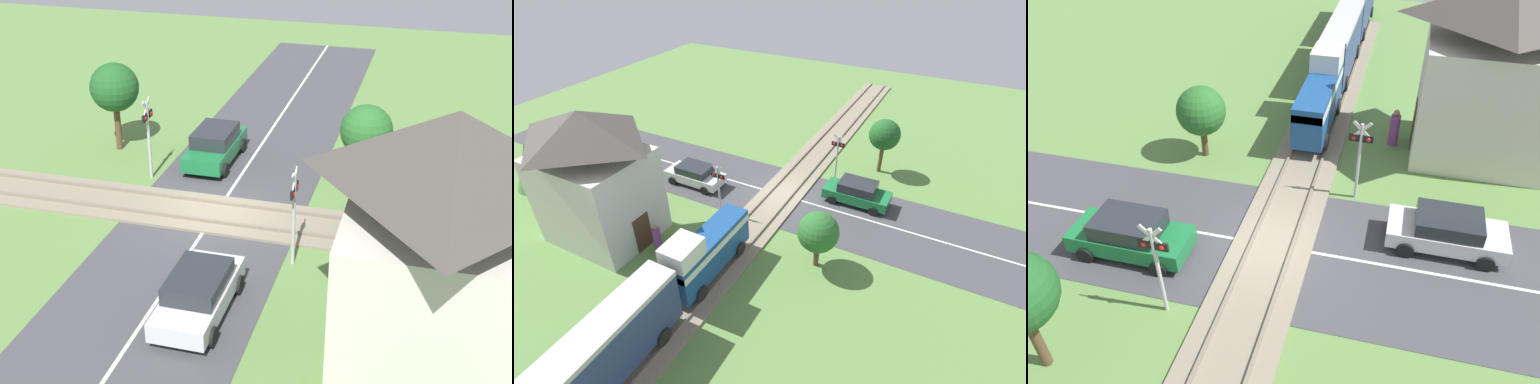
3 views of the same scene
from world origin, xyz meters
The scene contains 11 objects.
ground_plane centered at (0.00, 0.00, 0.00)m, with size 60.00×60.00×0.00m, color #5B8442.
road_surface centered at (0.00, 0.00, 0.01)m, with size 48.00×6.40×0.02m.
track_bed centered at (0.00, 0.00, 0.07)m, with size 2.80×48.00×0.24m.
train centered at (0.00, 15.72, 1.89)m, with size 1.58×20.44×3.18m.
car_near_crossing centered at (-4.59, -1.44, 0.80)m, with size 4.09×1.86×1.53m.
car_far_side centered at (5.81, 1.44, 0.75)m, with size 4.02×1.86×1.41m.
crossing_signal_west_approach centered at (-2.41, -3.50, 2.17)m, with size 0.90×0.18×3.41m.
crossing_signal_east_approach centered at (2.41, 3.50, 2.17)m, with size 0.90×0.18×3.41m.
station_building centered at (7.06, 8.02, 3.64)m, with size 5.84×4.83×7.47m.
pedestrian_by_station centered at (3.54, 7.85, 0.80)m, with size 0.43×0.43×1.74m.
tree_roadside_hedge centered at (-4.43, 4.93, 2.16)m, with size 2.10×2.10×3.22m.
Camera 3 is at (3.52, -12.26, 12.20)m, focal length 35.00 mm.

